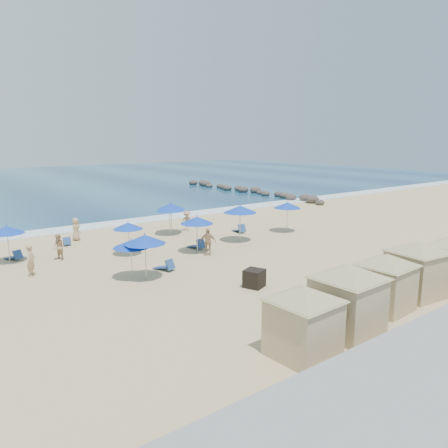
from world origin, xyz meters
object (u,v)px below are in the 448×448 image
Objects in this scene: cabana_2 at (386,275)px; beachgoer_3 at (187,221)px; umbrella_9 at (240,209)px; beachgoer_2 at (208,242)px; cabana_0 at (304,312)px; cabana_1 at (348,290)px; umbrella_3 at (131,244)px; umbrella_8 at (171,206)px; rock_jetty at (248,190)px; umbrella_5 at (145,239)px; beachgoer_4 at (76,229)px; trash_bin at (254,278)px; umbrella_6 at (170,208)px; beachgoer_1 at (59,247)px; umbrella_4 at (128,226)px; umbrella_2 at (7,230)px; cabana_3 at (417,261)px; beachgoer_0 at (31,260)px; umbrella_7 at (197,220)px; umbrella_10 at (287,205)px.

cabana_2 is 18.78m from beachgoer_3.
beachgoer_2 is at bearing -158.02° from umbrella_9.
cabana_1 is (2.62, 0.21, 0.15)m from cabana_0.
cabana_1 reaches higher than umbrella_3.
umbrella_9 is 1.57× the size of beachgoer_2.
umbrella_9 is 4.46m from beachgoer_2.
umbrella_8 is (3.66, 19.03, 0.41)m from cabana_1.
cabana_2 reaches higher than rock_jetty.
beachgoer_3 is (2.89, 6.90, -0.06)m from beachgoer_2.
umbrella_5 reaches higher than beachgoer_3.
umbrella_5 is at bearing -105.90° from beachgoer_3.
umbrella_5 reaches higher than beachgoer_4.
rock_jetty reaches higher than trash_bin.
umbrella_6 is 9.10m from beachgoer_1.
cabana_0 is 1.99× the size of umbrella_4.
umbrella_2 is at bearing -147.81° from beachgoer_3.
cabana_3 reaches higher than umbrella_2.
umbrella_9 is at bearing 53.80° from beachgoer_1.
umbrella_9 is at bearing 21.00° from umbrella_5.
umbrella_2 reaches higher than beachgoer_0.
beachgoer_1 is at bearing 117.97° from cabana_2.
rock_jetty is at bearing 28.08° from trash_bin.
umbrella_5 is at bearing -127.42° from umbrella_8.
umbrella_6 is 5.66m from umbrella_7.
umbrella_2 is 14.74m from umbrella_9.
cabana_2 is (5.77, 0.66, 0.01)m from cabana_0.
beachgoer_0 is at bearing 112.23° from trash_bin.
umbrella_10 reaches higher than beachgoer_0.
umbrella_10 is (11.11, 14.08, 0.41)m from cabana_1.
umbrella_6 reaches higher than beachgoer_0.
umbrella_6 reaches higher than beachgoer_4.
umbrella_8 is at bearing 54.91° from trash_bin.
cabana_2 is 1.89× the size of umbrella_2.
umbrella_4 is at bearing 116.93° from cabana_3.
umbrella_4 reaches higher than beachgoer_3.
beachgoer_0 is 13.57m from beachgoer_3.
beachgoer_2 is (-3.90, -1.58, -1.47)m from umbrella_9.
beachgoer_0 is at bearing 133.86° from cabana_3.
cabana_2 is 11.61m from umbrella_5.
beachgoer_4 is (0.67, 10.44, -1.07)m from umbrella_3.
umbrella_8 reaches higher than umbrella_10.
umbrella_3 is at bearing -103.42° from beachgoer_0.
umbrella_5 reaches higher than umbrella_8.
umbrella_6 reaches higher than beachgoer_2.
rock_jetty is 24.59m from umbrella_10.
trash_bin is 7.08m from cabana_0.
cabana_0 is at bearing -127.97° from rock_jetty.
cabana_3 reaches higher than beachgoer_3.
rock_jetty is 16.69× the size of beachgoer_3.
rock_jetty is at bearing 36.71° from umbrella_8.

